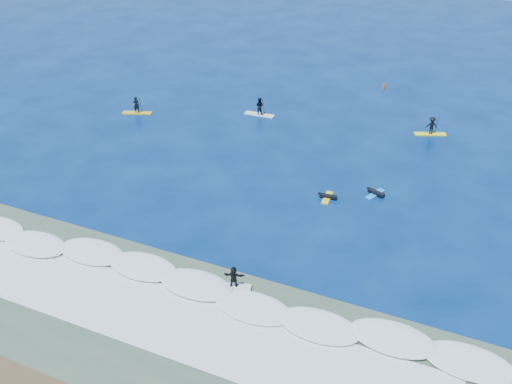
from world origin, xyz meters
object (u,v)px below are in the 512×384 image
at_px(sup_paddler_center, 259,108).
at_px(prone_paddler_far, 375,193).
at_px(sup_paddler_right, 431,127).
at_px(marker_buoy, 384,86).
at_px(sup_paddler_left, 137,107).
at_px(prone_paddler_near, 327,197).
at_px(wave_surfer, 234,278).

xyz_separation_m(sup_paddler_center, prone_paddler_far, (14.44, -10.50, -0.66)).
distance_m(sup_paddler_right, marker_buoy, 12.07).
distance_m(sup_paddler_left, sup_paddler_right, 28.94).
distance_m(sup_paddler_left, prone_paddler_near, 24.06).
distance_m(sup_paddler_center, wave_surfer, 26.56).
relative_size(sup_paddler_left, sup_paddler_right, 1.01).
relative_size(prone_paddler_near, marker_buoy, 2.68).
height_order(sup_paddler_left, prone_paddler_near, sup_paddler_left).
relative_size(sup_paddler_left, sup_paddler_center, 0.98).
relative_size(sup_paddler_left, prone_paddler_far, 1.48).
bearing_deg(prone_paddler_near, wave_surfer, 166.15).
height_order(sup_paddler_left, wave_surfer, sup_paddler_left).
distance_m(prone_paddler_far, marker_buoy, 23.30).
xyz_separation_m(sup_paddler_left, prone_paddler_near, (22.73, -7.86, -0.51)).
xyz_separation_m(sup_paddler_center, marker_buoy, (9.80, 12.34, -0.48)).
height_order(prone_paddler_near, marker_buoy, marker_buoy).
height_order(sup_paddler_center, wave_surfer, sup_paddler_center).
relative_size(prone_paddler_far, wave_surfer, 0.95).
distance_m(sup_paddler_left, prone_paddler_far, 26.63).
bearing_deg(sup_paddler_right, sup_paddler_center, 165.57).
relative_size(sup_paddler_right, prone_paddler_far, 1.46).
distance_m(sup_paddler_right, wave_surfer, 28.22).
bearing_deg(sup_paddler_left, prone_paddler_near, -39.62).
height_order(sup_paddler_left, sup_paddler_right, sup_paddler_left).
bearing_deg(sup_paddler_left, prone_paddler_far, -33.21).
bearing_deg(prone_paddler_near, sup_paddler_left, 66.18).
bearing_deg(sup_paddler_right, wave_surfer, -127.53).
relative_size(prone_paddler_near, prone_paddler_far, 0.95).
bearing_deg(sup_paddler_center, prone_paddler_far, -38.01).
bearing_deg(prone_paddler_near, sup_paddler_center, 37.07).
distance_m(sup_paddler_center, sup_paddler_right, 16.70).
distance_m(sup_paddler_center, prone_paddler_far, 17.86).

